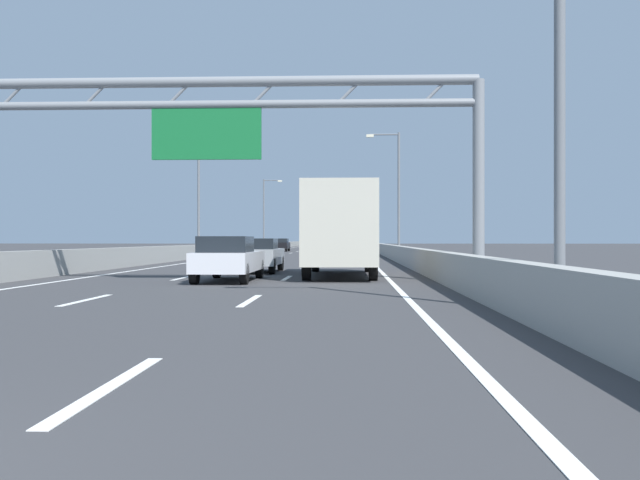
% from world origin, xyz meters
% --- Properties ---
extents(ground_plane, '(260.00, 260.00, 0.00)m').
position_xyz_m(ground_plane, '(0.00, 100.00, 0.00)').
color(ground_plane, '#38383A').
extents(lane_dash_left_1, '(0.16, 3.00, 0.01)m').
position_xyz_m(lane_dash_left_1, '(-1.80, 12.50, 0.01)').
color(lane_dash_left_1, white).
rests_on(lane_dash_left_1, ground_plane).
extents(lane_dash_left_2, '(0.16, 3.00, 0.01)m').
position_xyz_m(lane_dash_left_2, '(-1.80, 21.50, 0.01)').
color(lane_dash_left_2, white).
rests_on(lane_dash_left_2, ground_plane).
extents(lane_dash_left_3, '(0.16, 3.00, 0.01)m').
position_xyz_m(lane_dash_left_3, '(-1.80, 30.50, 0.01)').
color(lane_dash_left_3, white).
rests_on(lane_dash_left_3, ground_plane).
extents(lane_dash_left_4, '(0.16, 3.00, 0.01)m').
position_xyz_m(lane_dash_left_4, '(-1.80, 39.50, 0.01)').
color(lane_dash_left_4, white).
rests_on(lane_dash_left_4, ground_plane).
extents(lane_dash_left_5, '(0.16, 3.00, 0.01)m').
position_xyz_m(lane_dash_left_5, '(-1.80, 48.50, 0.01)').
color(lane_dash_left_5, white).
rests_on(lane_dash_left_5, ground_plane).
extents(lane_dash_left_6, '(0.16, 3.00, 0.01)m').
position_xyz_m(lane_dash_left_6, '(-1.80, 57.50, 0.01)').
color(lane_dash_left_6, white).
rests_on(lane_dash_left_6, ground_plane).
extents(lane_dash_left_7, '(0.16, 3.00, 0.01)m').
position_xyz_m(lane_dash_left_7, '(-1.80, 66.50, 0.01)').
color(lane_dash_left_7, white).
rests_on(lane_dash_left_7, ground_plane).
extents(lane_dash_left_8, '(0.16, 3.00, 0.01)m').
position_xyz_m(lane_dash_left_8, '(-1.80, 75.50, 0.01)').
color(lane_dash_left_8, white).
rests_on(lane_dash_left_8, ground_plane).
extents(lane_dash_left_9, '(0.16, 3.00, 0.01)m').
position_xyz_m(lane_dash_left_9, '(-1.80, 84.50, 0.01)').
color(lane_dash_left_9, white).
rests_on(lane_dash_left_9, ground_plane).
extents(lane_dash_left_10, '(0.16, 3.00, 0.01)m').
position_xyz_m(lane_dash_left_10, '(-1.80, 93.50, 0.01)').
color(lane_dash_left_10, white).
rests_on(lane_dash_left_10, ground_plane).
extents(lane_dash_left_11, '(0.16, 3.00, 0.01)m').
position_xyz_m(lane_dash_left_11, '(-1.80, 102.50, 0.01)').
color(lane_dash_left_11, white).
rests_on(lane_dash_left_11, ground_plane).
extents(lane_dash_left_12, '(0.16, 3.00, 0.01)m').
position_xyz_m(lane_dash_left_12, '(-1.80, 111.50, 0.01)').
color(lane_dash_left_12, white).
rests_on(lane_dash_left_12, ground_plane).
extents(lane_dash_left_13, '(0.16, 3.00, 0.01)m').
position_xyz_m(lane_dash_left_13, '(-1.80, 120.50, 0.01)').
color(lane_dash_left_13, white).
rests_on(lane_dash_left_13, ground_plane).
extents(lane_dash_left_14, '(0.16, 3.00, 0.01)m').
position_xyz_m(lane_dash_left_14, '(-1.80, 129.50, 0.01)').
color(lane_dash_left_14, white).
rests_on(lane_dash_left_14, ground_plane).
extents(lane_dash_left_15, '(0.16, 3.00, 0.01)m').
position_xyz_m(lane_dash_left_15, '(-1.80, 138.50, 0.01)').
color(lane_dash_left_15, white).
rests_on(lane_dash_left_15, ground_plane).
extents(lane_dash_left_16, '(0.16, 3.00, 0.01)m').
position_xyz_m(lane_dash_left_16, '(-1.80, 147.50, 0.01)').
color(lane_dash_left_16, white).
rests_on(lane_dash_left_16, ground_plane).
extents(lane_dash_left_17, '(0.16, 3.00, 0.01)m').
position_xyz_m(lane_dash_left_17, '(-1.80, 156.50, 0.01)').
color(lane_dash_left_17, white).
rests_on(lane_dash_left_17, ground_plane).
extents(lane_dash_right_0, '(0.16, 3.00, 0.01)m').
position_xyz_m(lane_dash_right_0, '(1.80, 3.50, 0.01)').
color(lane_dash_right_0, white).
rests_on(lane_dash_right_0, ground_plane).
extents(lane_dash_right_1, '(0.16, 3.00, 0.01)m').
position_xyz_m(lane_dash_right_1, '(1.80, 12.50, 0.01)').
color(lane_dash_right_1, white).
rests_on(lane_dash_right_1, ground_plane).
extents(lane_dash_right_2, '(0.16, 3.00, 0.01)m').
position_xyz_m(lane_dash_right_2, '(1.80, 21.50, 0.01)').
color(lane_dash_right_2, white).
rests_on(lane_dash_right_2, ground_plane).
extents(lane_dash_right_3, '(0.16, 3.00, 0.01)m').
position_xyz_m(lane_dash_right_3, '(1.80, 30.50, 0.01)').
color(lane_dash_right_3, white).
rests_on(lane_dash_right_3, ground_plane).
extents(lane_dash_right_4, '(0.16, 3.00, 0.01)m').
position_xyz_m(lane_dash_right_4, '(1.80, 39.50, 0.01)').
color(lane_dash_right_4, white).
rests_on(lane_dash_right_4, ground_plane).
extents(lane_dash_right_5, '(0.16, 3.00, 0.01)m').
position_xyz_m(lane_dash_right_5, '(1.80, 48.50, 0.01)').
color(lane_dash_right_5, white).
rests_on(lane_dash_right_5, ground_plane).
extents(lane_dash_right_6, '(0.16, 3.00, 0.01)m').
position_xyz_m(lane_dash_right_6, '(1.80, 57.50, 0.01)').
color(lane_dash_right_6, white).
rests_on(lane_dash_right_6, ground_plane).
extents(lane_dash_right_7, '(0.16, 3.00, 0.01)m').
position_xyz_m(lane_dash_right_7, '(1.80, 66.50, 0.01)').
color(lane_dash_right_7, white).
rests_on(lane_dash_right_7, ground_plane).
extents(lane_dash_right_8, '(0.16, 3.00, 0.01)m').
position_xyz_m(lane_dash_right_8, '(1.80, 75.50, 0.01)').
color(lane_dash_right_8, white).
rests_on(lane_dash_right_8, ground_plane).
extents(lane_dash_right_9, '(0.16, 3.00, 0.01)m').
position_xyz_m(lane_dash_right_9, '(1.80, 84.50, 0.01)').
color(lane_dash_right_9, white).
rests_on(lane_dash_right_9, ground_plane).
extents(lane_dash_right_10, '(0.16, 3.00, 0.01)m').
position_xyz_m(lane_dash_right_10, '(1.80, 93.50, 0.01)').
color(lane_dash_right_10, white).
rests_on(lane_dash_right_10, ground_plane).
extents(lane_dash_right_11, '(0.16, 3.00, 0.01)m').
position_xyz_m(lane_dash_right_11, '(1.80, 102.50, 0.01)').
color(lane_dash_right_11, white).
rests_on(lane_dash_right_11, ground_plane).
extents(lane_dash_right_12, '(0.16, 3.00, 0.01)m').
position_xyz_m(lane_dash_right_12, '(1.80, 111.50, 0.01)').
color(lane_dash_right_12, white).
rests_on(lane_dash_right_12, ground_plane).
extents(lane_dash_right_13, '(0.16, 3.00, 0.01)m').
position_xyz_m(lane_dash_right_13, '(1.80, 120.50, 0.01)').
color(lane_dash_right_13, white).
rests_on(lane_dash_right_13, ground_plane).
extents(lane_dash_right_14, '(0.16, 3.00, 0.01)m').
position_xyz_m(lane_dash_right_14, '(1.80, 129.50, 0.01)').
color(lane_dash_right_14, white).
rests_on(lane_dash_right_14, ground_plane).
extents(lane_dash_right_15, '(0.16, 3.00, 0.01)m').
position_xyz_m(lane_dash_right_15, '(1.80, 138.50, 0.01)').
color(lane_dash_right_15, white).
rests_on(lane_dash_right_15, ground_plane).
extents(lane_dash_right_16, '(0.16, 3.00, 0.01)m').
position_xyz_m(lane_dash_right_16, '(1.80, 147.50, 0.01)').
color(lane_dash_right_16, white).
rests_on(lane_dash_right_16, ground_plane).
extents(lane_dash_right_17, '(0.16, 3.00, 0.01)m').
position_xyz_m(lane_dash_right_17, '(1.80, 156.50, 0.01)').
color(lane_dash_right_17, white).
rests_on(lane_dash_right_17, ground_plane).
extents(edge_line_left, '(0.16, 176.00, 0.01)m').
position_xyz_m(edge_line_left, '(-5.25, 88.00, 0.01)').
color(edge_line_left, white).
rests_on(edge_line_left, ground_plane).
extents(edge_line_right, '(0.16, 176.00, 0.01)m').
position_xyz_m(edge_line_right, '(5.25, 88.00, 0.01)').
color(edge_line_right, white).
rests_on(edge_line_right, ground_plane).
extents(barrier_left, '(0.45, 220.00, 0.95)m').
position_xyz_m(barrier_left, '(-6.90, 110.00, 0.47)').
color(barrier_left, '#9E9E99').
rests_on(barrier_left, ground_plane).
extents(barrier_right, '(0.45, 220.00, 0.95)m').
position_xyz_m(barrier_right, '(6.90, 110.00, 0.47)').
color(barrier_right, '#9E9E99').
rests_on(barrier_right, ground_plane).
extents(sign_gantry, '(16.11, 0.36, 6.36)m').
position_xyz_m(sign_gantry, '(-0.06, 18.97, 4.84)').
color(sign_gantry, gray).
rests_on(sign_gantry, ground_plane).
extents(streetlamp_right_near, '(2.58, 0.28, 9.50)m').
position_xyz_m(streetlamp_right_near, '(7.47, 10.02, 5.40)').
color(streetlamp_right_near, slate).
rests_on(streetlamp_right_near, ground_plane).
extents(streetlamp_left_mid, '(2.58, 0.28, 9.50)m').
position_xyz_m(streetlamp_left_mid, '(-7.47, 51.61, 5.40)').
color(streetlamp_left_mid, slate).
rests_on(streetlamp_left_mid, ground_plane).
extents(streetlamp_right_mid, '(2.58, 0.28, 9.50)m').
position_xyz_m(streetlamp_right_mid, '(7.47, 51.61, 5.40)').
color(streetlamp_right_mid, slate).
rests_on(streetlamp_right_mid, ground_plane).
extents(streetlamp_left_far, '(2.58, 0.28, 9.50)m').
position_xyz_m(streetlamp_left_far, '(-7.47, 93.20, 5.40)').
color(streetlamp_left_far, slate).
rests_on(streetlamp_left_far, ground_plane).
extents(streetlamp_right_far, '(2.58, 0.28, 9.50)m').
position_xyz_m(streetlamp_right_far, '(7.47, 93.20, 5.40)').
color(streetlamp_right_far, slate).
rests_on(streetlamp_right_far, ground_plane).
extents(blue_car, '(1.72, 4.13, 1.42)m').
position_xyz_m(blue_car, '(0.24, 133.44, 0.73)').
color(blue_car, '#2347AD').
rests_on(blue_car, ground_plane).
extents(black_car, '(1.82, 4.55, 1.45)m').
position_xyz_m(black_car, '(-3.82, 76.85, 0.76)').
color(black_car, black).
rests_on(black_car, ground_plane).
extents(silver_car, '(1.80, 4.45, 1.37)m').
position_xyz_m(silver_car, '(0.20, 25.84, 0.71)').
color(silver_car, '#A8ADB2').
rests_on(silver_car, ground_plane).
extents(white_car, '(1.71, 4.66, 1.43)m').
position_xyz_m(white_car, '(0.10, 19.71, 0.73)').
color(white_car, silver).
rests_on(white_car, ground_plane).
extents(box_truck, '(2.44, 8.52, 3.22)m').
position_xyz_m(box_truck, '(3.64, 22.82, 1.74)').
color(box_truck, silver).
rests_on(box_truck, ground_plane).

